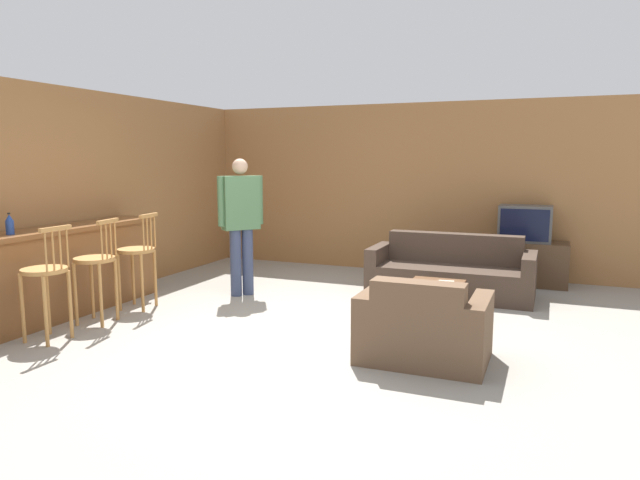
# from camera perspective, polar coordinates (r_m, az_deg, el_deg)

# --- Properties ---
(ground_plane) EXTENTS (24.00, 24.00, 0.00)m
(ground_plane) POSITION_cam_1_polar(r_m,az_deg,el_deg) (5.84, -1.86, -9.41)
(ground_plane) COLOR gray
(wall_back) EXTENTS (9.40, 0.08, 2.60)m
(wall_back) POSITION_cam_1_polar(r_m,az_deg,el_deg) (9.04, 7.66, 5.16)
(wall_back) COLOR #9E6B3D
(wall_back) RESTS_ON ground_plane
(wall_left) EXTENTS (0.08, 8.66, 2.60)m
(wall_left) POSITION_cam_1_polar(r_m,az_deg,el_deg) (8.38, -17.83, 4.61)
(wall_left) COLOR #9E6B3D
(wall_left) RESTS_ON ground_plane
(bar_counter) EXTENTS (0.55, 2.79, 1.01)m
(bar_counter) POSITION_cam_1_polar(r_m,az_deg,el_deg) (6.96, -24.91, -2.98)
(bar_counter) COLOR brown
(bar_counter) RESTS_ON ground_plane
(bar_chair_near) EXTENTS (0.42, 0.42, 1.13)m
(bar_chair_near) POSITION_cam_1_polar(r_m,az_deg,el_deg) (6.09, -25.72, -3.50)
(bar_chair_near) COLOR #B77F42
(bar_chair_near) RESTS_ON ground_plane
(bar_chair_mid) EXTENTS (0.49, 0.49, 1.13)m
(bar_chair_mid) POSITION_cam_1_polar(r_m,az_deg,el_deg) (6.53, -21.48, -2.51)
(bar_chair_mid) COLOR #B77F42
(bar_chair_mid) RESTS_ON ground_plane
(bar_chair_far) EXTENTS (0.48, 0.48, 1.13)m
(bar_chair_far) POSITION_cam_1_polar(r_m,az_deg,el_deg) (7.01, -17.78, -1.63)
(bar_chair_far) COLOR #B77F42
(bar_chair_far) RESTS_ON ground_plane
(couch_far) EXTENTS (2.06, 0.83, 0.78)m
(couch_far) POSITION_cam_1_polar(r_m,az_deg,el_deg) (7.57, 12.95, -3.32)
(couch_far) COLOR #423328
(couch_far) RESTS_ON ground_plane
(armchair_near) EXTENTS (1.09, 0.79, 0.76)m
(armchair_near) POSITION_cam_1_polar(r_m,az_deg,el_deg) (5.10, 10.29, -8.83)
(armchair_near) COLOR brown
(armchair_near) RESTS_ON ground_plane
(coffee_table) EXTENTS (0.59, 1.06, 0.37)m
(coffee_table) POSITION_cam_1_polar(r_m,az_deg,el_deg) (6.37, 11.09, -5.09)
(coffee_table) COLOR brown
(coffee_table) RESTS_ON ground_plane
(tv_unit) EXTENTS (1.19, 0.52, 0.61)m
(tv_unit) POSITION_cam_1_polar(r_m,az_deg,el_deg) (8.53, 19.65, -2.16)
(tv_unit) COLOR #513823
(tv_unit) RESTS_ON ground_plane
(tv) EXTENTS (0.70, 0.42, 0.51)m
(tv) POSITION_cam_1_polar(r_m,az_deg,el_deg) (8.45, 19.83, 1.56)
(tv) COLOR #4C4C4C
(tv) RESTS_ON tv_unit
(bottle) EXTENTS (0.08, 0.08, 0.22)m
(bottle) POSITION_cam_1_polar(r_m,az_deg,el_deg) (6.47, -28.61, 1.36)
(bottle) COLOR #234293
(bottle) RESTS_ON bar_counter
(book_on_table) EXTENTS (0.19, 0.18, 0.02)m
(book_on_table) POSITION_cam_1_polar(r_m,az_deg,el_deg) (6.57, 12.49, -4.17)
(book_on_table) COLOR #B7AD99
(book_on_table) RESTS_ON coffee_table
(person_by_window) EXTENTS (0.44, 0.49, 1.76)m
(person_by_window) POSITION_cam_1_polar(r_m,az_deg,el_deg) (7.36, -7.91, 2.09)
(person_by_window) COLOR #384260
(person_by_window) RESTS_ON ground_plane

